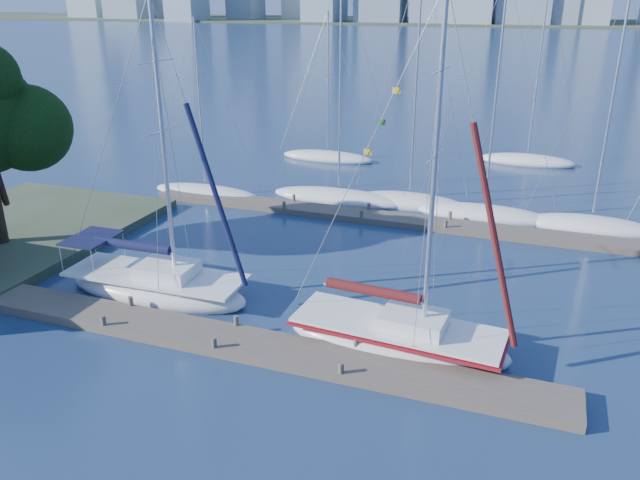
% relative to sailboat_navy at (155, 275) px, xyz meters
% --- Properties ---
extents(ground, '(700.00, 700.00, 0.00)m').
position_rel_sailboat_navy_xyz_m(ground, '(5.00, -2.80, -1.01)').
color(ground, navy).
rests_on(ground, ground).
extents(near_dock, '(26.00, 2.00, 0.40)m').
position_rel_sailboat_navy_xyz_m(near_dock, '(5.00, -2.80, -0.81)').
color(near_dock, brown).
rests_on(near_dock, ground).
extents(far_dock, '(30.00, 1.80, 0.36)m').
position_rel_sailboat_navy_xyz_m(far_dock, '(7.00, 13.20, -0.83)').
color(far_dock, brown).
rests_on(far_dock, ground).
extents(far_shore, '(800.00, 100.00, 1.50)m').
position_rel_sailboat_navy_xyz_m(far_shore, '(5.00, 317.20, -1.01)').
color(far_shore, '#38472D').
rests_on(far_shore, ground).
extents(sailboat_navy, '(8.98, 3.14, 13.52)m').
position_rel_sailboat_navy_xyz_m(sailboat_navy, '(0.00, 0.00, 0.00)').
color(sailboat_navy, white).
rests_on(sailboat_navy, ground).
extents(sailboat_maroon, '(8.81, 3.44, 13.73)m').
position_rel_sailboat_navy_xyz_m(sailboat_maroon, '(11.30, -0.72, 0.04)').
color(sailboat_maroon, white).
rests_on(sailboat_maroon, ground).
extents(bg_boat_0, '(7.89, 2.77, 11.78)m').
position_rel_sailboat_navy_xyz_m(bg_boat_0, '(-5.56, 14.17, -0.78)').
color(bg_boat_0, white).
rests_on(bg_boat_0, ground).
extents(bg_boat_1, '(9.37, 3.42, 14.69)m').
position_rel_sailboat_navy_xyz_m(bg_boat_1, '(3.40, 15.96, -0.73)').
color(bg_boat_1, white).
rests_on(bg_boat_1, ground).
extents(bg_boat_2, '(7.32, 2.67, 15.70)m').
position_rel_sailboat_navy_xyz_m(bg_boat_2, '(8.00, 16.64, -0.70)').
color(bg_boat_2, white).
rests_on(bg_boat_2, ground).
extents(bg_boat_3, '(8.49, 3.55, 14.33)m').
position_rel_sailboat_navy_xyz_m(bg_boat_3, '(12.79, 15.75, -0.72)').
color(bg_boat_3, white).
rests_on(bg_boat_3, ground).
extents(bg_boat_4, '(7.75, 3.64, 13.51)m').
position_rel_sailboat_navy_xyz_m(bg_boat_4, '(18.85, 15.70, -0.72)').
color(bg_boat_4, white).
rests_on(bg_boat_4, ground).
extents(bg_boat_6, '(8.03, 5.21, 11.93)m').
position_rel_sailboat_navy_xyz_m(bg_boat_6, '(-0.99, 26.22, -0.76)').
color(bg_boat_6, white).
rests_on(bg_boat_6, ground).
extents(bg_boat_7, '(7.83, 3.60, 14.51)m').
position_rel_sailboat_navy_xyz_m(bg_boat_7, '(14.61, 30.51, -0.73)').
color(bg_boat_7, white).
rests_on(bg_boat_7, ground).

